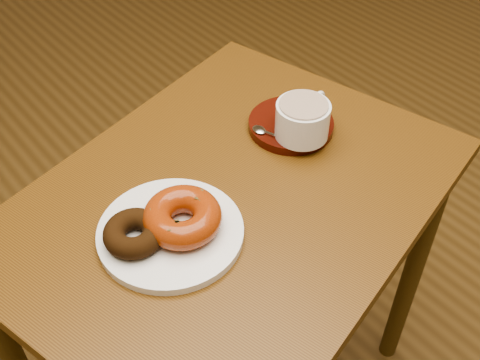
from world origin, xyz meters
TOP-DOWN VIEW (x-y plane):
  - cafe_table at (-0.25, 0.21)m, footprint 0.88×0.74m
  - donut_plate at (-0.38, 0.20)m, footprint 0.25×0.25m
  - donut_cinnamon at (-0.43, 0.21)m, footprint 0.12×0.12m
  - donut_caramel at (-0.36, 0.19)m, footprint 0.17×0.17m
  - saucer at (-0.06, 0.27)m, footprint 0.21×0.21m
  - coffee_cup at (-0.07, 0.23)m, footprint 0.13×0.10m
  - teaspoon at (-0.12, 0.28)m, footprint 0.04×0.09m

SIDE VIEW (x-z plane):
  - cafe_table at x=-0.25m, z-range 0.24..0.96m
  - donut_plate at x=-0.38m, z-range 0.72..0.73m
  - saucer at x=-0.06m, z-range 0.72..0.73m
  - teaspoon at x=-0.12m, z-range 0.73..0.74m
  - donut_cinnamon at x=-0.43m, z-range 0.73..0.76m
  - donut_caramel at x=-0.36m, z-range 0.73..0.78m
  - coffee_cup at x=-0.07m, z-range 0.73..0.80m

